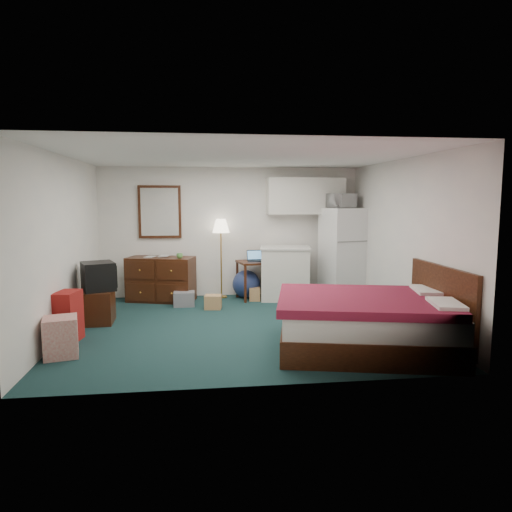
{
  "coord_description": "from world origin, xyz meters",
  "views": [
    {
      "loc": [
        -0.59,
        -6.65,
        1.89
      ],
      "look_at": [
        0.27,
        0.35,
        1.01
      ],
      "focal_mm": 32.0,
      "sensor_mm": 36.0,
      "label": 1
    }
  ],
  "objects": [
    {
      "name": "headboard",
      "position": [
        2.46,
        -1.27,
        0.55
      ],
      "size": [
        0.06,
        1.56,
        1.0
      ],
      "primitive_type": null,
      "color": "black",
      "rests_on": "walls"
    },
    {
      "name": "retail_box",
      "position": [
        -2.28,
        -1.08,
        0.24
      ],
      "size": [
        0.47,
        0.47,
        0.48
      ],
      "primitive_type": null,
      "rotation": [
        0.0,
        0.0,
        0.25
      ],
      "color": "beige",
      "rests_on": "floor"
    },
    {
      "name": "laptop",
      "position": [
        0.43,
        1.8,
        0.83
      ],
      "size": [
        0.3,
        0.25,
        0.2
      ],
      "primitive_type": null,
      "rotation": [
        0.0,
        0.0,
        0.05
      ],
      "color": "black",
      "rests_on": "desk"
    },
    {
      "name": "kitchen_counter",
      "position": [
        0.99,
        1.74,
        0.48
      ],
      "size": [
        0.98,
        0.8,
        0.97
      ],
      "primitive_type": null,
      "rotation": [
        0.0,
        0.0,
        -0.16
      ],
      "color": "silver",
      "rests_on": "floor"
    },
    {
      "name": "book_b",
      "position": [
        -1.36,
        1.97,
        0.94
      ],
      "size": [
        0.18,
        0.06,
        0.24
      ],
      "primitive_type": "imported",
      "rotation": [
        0.0,
        0.0,
        -0.2
      ],
      "color": "tan",
      "rests_on": "dresser"
    },
    {
      "name": "suitcase",
      "position": [
        -2.35,
        -0.48,
        0.34
      ],
      "size": [
        0.32,
        0.45,
        0.68
      ],
      "primitive_type": null,
      "rotation": [
        0.0,
        0.0,
        -0.16
      ],
      "color": "maroon",
      "rests_on": "floor"
    },
    {
      "name": "floor_lamp",
      "position": [
        -0.2,
        2.05,
        0.76
      ],
      "size": [
        0.41,
        0.41,
        1.51
      ],
      "primitive_type": null,
      "rotation": [
        0.0,
        0.0,
        0.29
      ],
      "color": "gold",
      "rests_on": "floor"
    },
    {
      "name": "cardboard_box_a",
      "position": [
        -0.39,
        1.12,
        0.12
      ],
      "size": [
        0.31,
        0.28,
        0.24
      ],
      "primitive_type": null,
      "rotation": [
        0.0,
        0.0,
        -0.14
      ],
      "color": "tan",
      "rests_on": "floor"
    },
    {
      "name": "bed",
      "position": [
        1.46,
        -1.27,
        0.34
      ],
      "size": [
        2.4,
        2.05,
        0.67
      ],
      "primitive_type": null,
      "rotation": [
        0.0,
        0.0,
        -0.22
      ],
      "color": "maroon",
      "rests_on": "floor"
    },
    {
      "name": "ceiling",
      "position": [
        0.0,
        0.0,
        2.5
      ],
      "size": [
        5.0,
        4.5,
        0.01
      ],
      "primitive_type": "cube",
      "color": "silver",
      "rests_on": "walls"
    },
    {
      "name": "crt_tv",
      "position": [
        -2.15,
        0.47,
        0.72
      ],
      "size": [
        0.62,
        0.64,
        0.43
      ],
      "primitive_type": null,
      "rotation": [
        0.0,
        0.0,
        0.38
      ],
      "color": "black",
      "rests_on": "tv_stand"
    },
    {
      "name": "fridge",
      "position": [
        2.12,
        1.77,
        0.86
      ],
      "size": [
        0.86,
        0.86,
        1.73
      ],
      "primitive_type": null,
      "rotation": [
        0.0,
        0.0,
        0.24
      ],
      "color": "silver",
      "rests_on": "floor"
    },
    {
      "name": "walls",
      "position": [
        0.0,
        0.0,
        1.25
      ],
      "size": [
        5.01,
        4.51,
        2.5
      ],
      "color": "silver",
      "rests_on": "floor"
    },
    {
      "name": "floor",
      "position": [
        0.0,
        0.0,
        0.0
      ],
      "size": [
        5.0,
        4.5,
        0.01
      ],
      "primitive_type": "cube",
      "color": "black",
      "rests_on": "ground"
    },
    {
      "name": "cardboard_box_b",
      "position": [
        0.41,
        1.69,
        0.12
      ],
      "size": [
        0.22,
        0.26,
        0.24
      ],
      "primitive_type": null,
      "rotation": [
        0.0,
        0.0,
        -0.1
      ],
      "color": "tan",
      "rests_on": "floor"
    },
    {
      "name": "exercise_ball",
      "position": [
        0.27,
        1.96,
        0.27
      ],
      "size": [
        0.59,
        0.59,
        0.53
      ],
      "primitive_type": "sphere",
      "rotation": [
        0.0,
        0.0,
        -0.12
      ],
      "color": "navy",
      "rests_on": "floor"
    },
    {
      "name": "mirror",
      "position": [
        -1.35,
        2.22,
        1.65
      ],
      "size": [
        0.8,
        0.06,
        1.0
      ],
      "primitive_type": null,
      "color": "white",
      "rests_on": "walls"
    },
    {
      "name": "tv_stand",
      "position": [
        -2.19,
        0.43,
        0.25
      ],
      "size": [
        0.53,
        0.57,
        0.5
      ],
      "primitive_type": null,
      "rotation": [
        0.0,
        0.0,
        0.05
      ],
      "color": "black",
      "rests_on": "floor"
    },
    {
      "name": "microwave",
      "position": [
        2.07,
        1.78,
        1.89
      ],
      "size": [
        0.55,
        0.39,
        0.33
      ],
      "primitive_type": "imported",
      "rotation": [
        0.0,
        0.0,
        0.26
      ],
      "color": "silver",
      "rests_on": "fridge"
    },
    {
      "name": "book_a",
      "position": [
        -1.6,
        1.9,
        0.93
      ],
      "size": [
        0.16,
        0.07,
        0.22
      ],
      "primitive_type": "imported",
      "rotation": [
        0.0,
        0.0,
        -0.32
      ],
      "color": "tan",
      "rests_on": "dresser"
    },
    {
      "name": "desk",
      "position": [
        0.41,
        1.83,
        0.36
      ],
      "size": [
        0.68,
        0.68,
        0.73
      ],
      "primitive_type": null,
      "rotation": [
        0.0,
        0.0,
        0.21
      ],
      "color": "black",
      "rests_on": "floor"
    },
    {
      "name": "file_bin",
      "position": [
        -0.89,
        1.39,
        0.13
      ],
      "size": [
        0.37,
        0.28,
        0.26
      ],
      "primitive_type": null,
      "rotation": [
        0.0,
        0.0,
        0.01
      ],
      "color": "slate",
      "rests_on": "floor"
    },
    {
      "name": "upper_cabinets",
      "position": [
        1.45,
        2.08,
        1.95
      ],
      "size": [
        1.5,
        0.35,
        0.7
      ],
      "primitive_type": null,
      "color": "silver",
      "rests_on": "walls"
    },
    {
      "name": "mug",
      "position": [
        -0.97,
        1.67,
        0.88
      ],
      "size": [
        0.14,
        0.13,
        0.12
      ],
      "primitive_type": "imported",
      "rotation": [
        0.0,
        0.0,
        -0.44
      ],
      "color": "#569A48",
      "rests_on": "dresser"
    },
    {
      "name": "dresser",
      "position": [
        -1.33,
        1.88,
        0.41
      ],
      "size": [
        1.31,
        0.85,
        0.82
      ],
      "primitive_type": null,
      "rotation": [
        0.0,
        0.0,
        -0.27
      ],
      "color": "black",
      "rests_on": "floor"
    }
  ]
}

